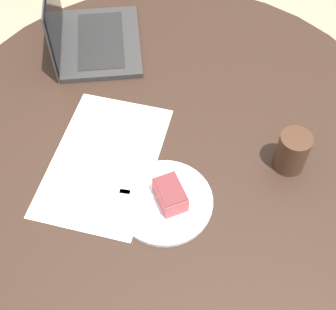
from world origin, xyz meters
name	(u,v)px	position (x,y,z in m)	size (l,w,h in m)	color
ground_plane	(170,243)	(0.00, 0.00, 0.00)	(12.00, 12.00, 0.00)	gray
dining_table	(171,158)	(0.00, 0.00, 0.59)	(1.27, 1.27, 0.72)	black
chair	(158,0)	(-0.86, -0.17, 0.49)	(0.46, 0.46, 0.95)	#472D1E
paper_document	(105,160)	(0.13, -0.16, 0.72)	(0.44, 0.31, 0.00)	white
plate	(165,201)	(0.23, 0.01, 0.73)	(0.23, 0.23, 0.01)	silver
cake_slice	(170,194)	(0.23, 0.03, 0.76)	(0.11, 0.10, 0.05)	#B74C51
fork	(146,195)	(0.22, -0.03, 0.74)	(0.03, 0.17, 0.00)	silver
coffee_glass	(292,152)	(0.07, 0.31, 0.78)	(0.08, 0.08, 0.11)	#3D2619
laptop	(89,36)	(-0.30, -0.29, 0.76)	(0.37, 0.32, 0.23)	#2D2D2D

